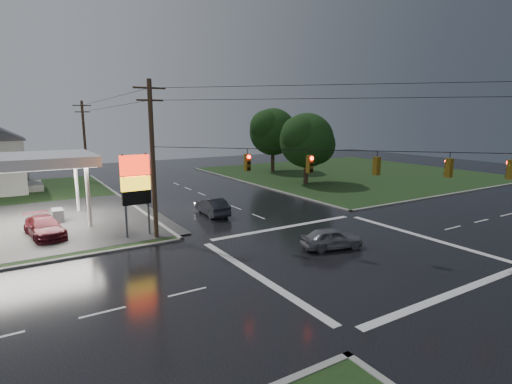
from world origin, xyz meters
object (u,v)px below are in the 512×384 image
car_crossing (332,238)px  car_pump (44,227)px  utility_pole_n (85,141)px  car_north (212,206)px  pylon_sign (136,182)px  tree_ne_near (308,141)px  utility_pole_nw (153,158)px  tree_ne_far (274,132)px

car_crossing → car_pump: (-15.83, 12.73, 0.04)m
utility_pole_n → car_pump: 25.37m
utility_pole_n → car_north: size_ratio=2.26×
pylon_sign → car_crossing: size_ratio=1.48×
car_pump → pylon_sign: bearing=-40.3°
tree_ne_near → car_crossing: size_ratio=2.21×
pylon_sign → tree_ne_near: (24.64, 11.49, 1.55)m
pylon_sign → utility_pole_n: bearing=87.9°
pylon_sign → utility_pole_n: utility_pole_n is taller
utility_pole_nw → tree_ne_far: 36.20m
utility_pole_n → tree_ne_far: utility_pole_n is taller
utility_pole_nw → car_north: size_ratio=2.37×
utility_pole_n → utility_pole_nw: bearing=-90.0°
utility_pole_n → car_crossing: 38.14m
car_north → car_pump: 13.09m
tree_ne_far → car_pump: size_ratio=1.94×
tree_ne_far → car_north: size_ratio=2.11×
utility_pole_n → tree_ne_far: bearing=-8.5°
car_crossing → car_north: bearing=27.3°
tree_ne_far → car_crossing: bearing=-118.2°
pylon_sign → car_north: 8.63m
tree_ne_near → car_pump: size_ratio=1.78×
pylon_sign → tree_ne_near: size_ratio=0.67×
car_pump → utility_pole_nw: bearing=-42.7°
utility_pole_n → tree_ne_near: bearing=-34.1°
pylon_sign → car_pump: size_ratio=1.19×
car_north → tree_ne_far: bearing=-131.6°
car_north → utility_pole_n: bearing=-72.1°
pylon_sign → utility_pole_n: (1.00, 27.50, 1.46)m
utility_pole_nw → car_pump: utility_pole_nw is taller
utility_pole_nw → tree_ne_near: bearing=27.9°
pylon_sign → tree_ne_near: bearing=25.0°
tree_ne_near → tree_ne_far: bearing=75.9°
pylon_sign → car_pump: pylon_sign is taller
utility_pole_nw → car_north: utility_pole_nw is taller
pylon_sign → utility_pole_nw: size_ratio=0.55×
utility_pole_nw → car_pump: 9.51m
pylon_sign → car_crossing: 14.07m
tree_ne_near → car_pump: bearing=-165.3°
tree_ne_far → car_crossing: tree_ne_far is taller
utility_pole_n → car_crossing: utility_pole_n is taller
utility_pole_nw → tree_ne_near: size_ratio=1.22×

